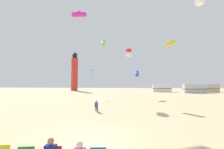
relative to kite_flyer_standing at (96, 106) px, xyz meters
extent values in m
plane|color=#D3BC8C|center=(1.28, -7.73, -0.61)|extent=(200.00, 200.00, 0.00)
sphere|color=#9E704C|center=(0.96, -10.83, 0.45)|extent=(0.20, 0.20, 0.20)
sphere|color=beige|center=(1.95, -10.99, 0.45)|extent=(0.20, 0.20, 0.20)
cube|color=#722D99|center=(0.01, -0.08, 0.07)|extent=(0.36, 0.25, 0.52)
sphere|color=#9E704C|center=(0.01, -0.08, 0.45)|extent=(0.20, 0.20, 0.20)
cylinder|color=#2D2D38|center=(0.07, 0.11, -0.17)|extent=(0.16, 0.37, 0.13)
cylinder|color=#2D2D38|center=(0.06, 0.26, -0.40)|extent=(0.11, 0.11, 0.42)
cylinder|color=#2D2D38|center=(-0.09, 0.09, -0.17)|extent=(0.16, 0.37, 0.13)
cylinder|color=#2D2D38|center=(-0.10, 0.25, -0.40)|extent=(0.11, 0.11, 0.42)
cylinder|color=silver|center=(4.89, 14.24, 1.91)|extent=(3.20, 0.16, 5.05)
cylinder|color=blue|center=(4.97, 15.84, 4.43)|extent=(0.82, 2.52, 1.48)
sphere|color=blue|center=(4.97, 15.84, 4.58)|extent=(0.76, 0.76, 0.76)
cylinder|color=silver|center=(-1.01, 9.59, 4.44)|extent=(1.81, 0.37, 10.10)
cylinder|color=#72D12D|center=(-1.19, 10.49, 9.49)|extent=(1.17, 2.58, 1.48)
sphere|color=#72D12D|center=(-1.19, 10.49, 9.64)|extent=(0.76, 0.76, 0.76)
cylinder|color=silver|center=(9.49, -0.84, 4.92)|extent=(0.57, 1.42, 11.07)
cube|color=white|center=(10.19, -0.57, 10.11)|extent=(0.82, 0.82, 0.44)
cylinder|color=silver|center=(10.70, 13.95, 4.73)|extent=(0.79, 1.22, 10.69)
cylinder|color=yellow|center=(11.31, 14.34, 10.07)|extent=(2.48, 1.94, 1.48)
sphere|color=yellow|center=(11.31, 14.34, 10.22)|extent=(0.76, 0.76, 0.76)
cylinder|color=silver|center=(-4.25, 13.55, 2.25)|extent=(3.33, 0.08, 5.73)
cube|color=#1EB2D1|center=(-4.28, 15.20, 5.11)|extent=(1.22, 1.22, 0.40)
cylinder|color=#1EB2D1|center=(-4.28, 15.20, 4.46)|extent=(0.04, 0.04, 1.10)
cylinder|color=silver|center=(3.12, 7.67, 3.27)|extent=(0.65, 0.47, 7.76)
cube|color=red|center=(3.34, 7.99, 7.50)|extent=(0.82, 0.82, 0.44)
cube|color=white|center=(3.34, 7.99, 6.80)|extent=(0.82, 0.82, 0.44)
cylinder|color=silver|center=(-5.08, 5.31, 6.20)|extent=(2.33, 1.67, 13.63)
cylinder|color=#D826A5|center=(-4.25, 6.46, 13.02)|extent=(2.02, 2.44, 1.48)
sphere|color=#D826A5|center=(-4.25, 6.46, 13.17)|extent=(0.76, 0.76, 0.76)
cylinder|color=red|center=(-20.26, 46.97, 6.39)|extent=(2.80, 2.80, 14.00)
cylinder|color=black|center=(-20.26, 46.97, 14.29)|extent=(2.00, 2.00, 1.80)
cone|color=black|center=(-20.26, 46.97, 15.69)|extent=(2.20, 2.20, 1.00)
cube|color=white|center=(15.07, 40.94, 0.79)|extent=(6.50, 2.60, 2.80)
cube|color=#4C608C|center=(15.07, 40.94, 0.65)|extent=(6.54, 2.65, 0.24)
cube|color=#B7BABF|center=(23.65, 34.75, 0.79)|extent=(6.42, 2.35, 2.80)
cube|color=#4C608C|center=(23.65, 34.75, 0.65)|extent=(6.46, 2.39, 0.24)
cube|color=#C6B28C|center=(30.49, 40.33, 0.79)|extent=(6.46, 2.47, 2.80)
cube|color=#4C608C|center=(30.49, 40.33, 0.65)|extent=(6.50, 2.51, 0.24)
camera|label=1|loc=(3.43, -15.38, 2.23)|focal=24.01mm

